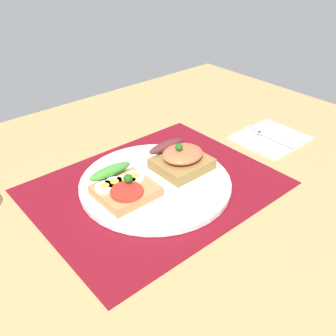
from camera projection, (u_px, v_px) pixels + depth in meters
ground_plane at (156, 194)px, 69.93cm from camera, size 120.00×90.00×3.20cm
placemat at (155, 186)px, 68.99cm from camera, size 42.13×33.26×0.30cm
plate at (155, 183)px, 68.63cm from camera, size 27.20×27.20×1.03cm
sandwich_egg_tomato at (123, 187)px, 64.41cm from camera, size 9.45×10.18×3.88cm
sandwich_salmon at (181, 159)px, 70.98cm from camera, size 9.71×10.14×5.59cm
napkin at (270, 137)px, 84.56cm from camera, size 14.42×12.73×0.60cm
fork at (267, 136)px, 84.17cm from camera, size 1.62×12.89×0.32cm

